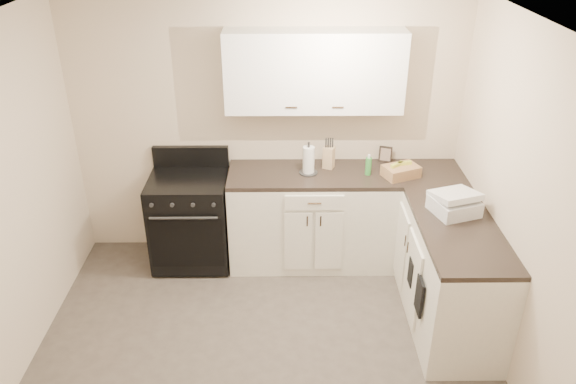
{
  "coord_description": "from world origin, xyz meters",
  "views": [
    {
      "loc": [
        0.16,
        -3.1,
        3.18
      ],
      "look_at": [
        0.19,
        0.85,
        1.09
      ],
      "focal_mm": 35.0,
      "sensor_mm": 36.0,
      "label": 1
    }
  ],
  "objects_px": {
    "paper_towel": "(309,160)",
    "countertop_grill": "(454,206)",
    "stove": "(191,220)",
    "knife_block": "(329,158)",
    "wicker_basket": "(401,171)"
  },
  "relations": [
    {
      "from": "stove",
      "to": "knife_block",
      "type": "distance_m",
      "value": 1.43
    },
    {
      "from": "stove",
      "to": "paper_towel",
      "type": "xyz_separation_m",
      "value": [
        1.11,
        0.02,
        0.61
      ]
    },
    {
      "from": "knife_block",
      "to": "countertop_grill",
      "type": "xyz_separation_m",
      "value": [
        0.94,
        -0.84,
        -0.04
      ]
    },
    {
      "from": "wicker_basket",
      "to": "knife_block",
      "type": "bearing_deg",
      "value": 163.43
    },
    {
      "from": "countertop_grill",
      "to": "paper_towel",
      "type": "bearing_deg",
      "value": 128.57
    },
    {
      "from": "countertop_grill",
      "to": "wicker_basket",
      "type": "bearing_deg",
      "value": 96.28
    },
    {
      "from": "knife_block",
      "to": "paper_towel",
      "type": "height_order",
      "value": "paper_towel"
    },
    {
      "from": "paper_towel",
      "to": "wicker_basket",
      "type": "height_order",
      "value": "paper_towel"
    },
    {
      "from": "paper_towel",
      "to": "wicker_basket",
      "type": "bearing_deg",
      "value": -5.42
    },
    {
      "from": "wicker_basket",
      "to": "countertop_grill",
      "type": "relative_size",
      "value": 0.93
    },
    {
      "from": "stove",
      "to": "wicker_basket",
      "type": "bearing_deg",
      "value": -1.63
    },
    {
      "from": "wicker_basket",
      "to": "countertop_grill",
      "type": "bearing_deg",
      "value": -65.25
    },
    {
      "from": "paper_towel",
      "to": "countertop_grill",
      "type": "xyz_separation_m",
      "value": [
        1.13,
        -0.73,
        -0.07
      ]
    },
    {
      "from": "wicker_basket",
      "to": "stove",
      "type": "bearing_deg",
      "value": 178.37
    },
    {
      "from": "paper_towel",
      "to": "countertop_grill",
      "type": "bearing_deg",
      "value": -32.96
    }
  ]
}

